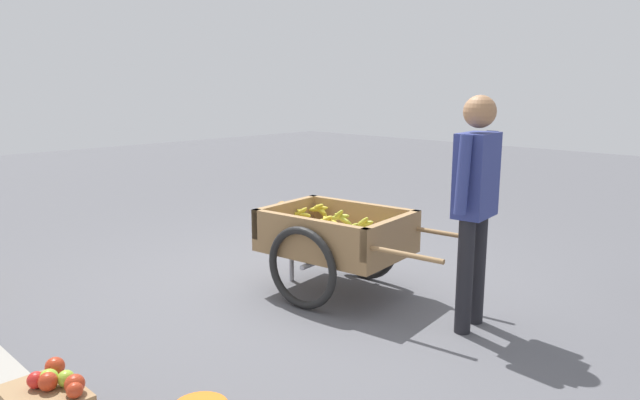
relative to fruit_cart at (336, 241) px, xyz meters
name	(u,v)px	position (x,y,z in m)	size (l,w,h in m)	color
ground_plane	(310,285)	(0.29, 0.02, -0.44)	(24.00, 24.00, 0.00)	#56565B
fruit_cart	(336,241)	(0.00, 0.00, 0.00)	(1.73, 1.01, 0.70)	#937047
vendor_person	(476,193)	(-1.14, -0.14, 0.52)	(0.24, 0.56, 1.61)	black
dog	(285,217)	(1.47, -0.77, -0.17)	(0.56, 0.44, 0.40)	#AD7A38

